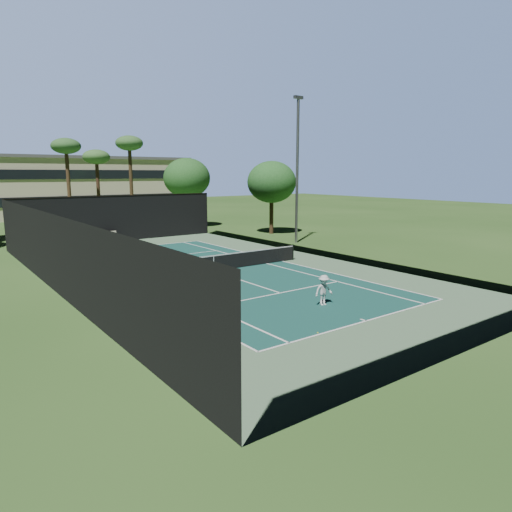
{
  "coord_description": "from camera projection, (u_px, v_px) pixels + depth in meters",
  "views": [
    {
      "loc": [
        -14.15,
        -23.48,
        5.91
      ],
      "look_at": [
        1.0,
        -3.0,
        1.3
      ],
      "focal_mm": 32.0,
      "sensor_mm": 36.0,
      "label": 1
    }
  ],
  "objects": [
    {
      "name": "tennis_ball_b",
      "position": [
        197.0,
        269.0,
        28.45
      ],
      "size": [
        0.07,
        0.07,
        0.07
      ],
      "primitive_type": "sphere",
      "color": "#D0EF36",
      "rests_on": "ground"
    },
    {
      "name": "park_bench",
      "position": [
        108.0,
        237.0,
        39.2
      ],
      "size": [
        1.5,
        0.45,
        1.02
      ],
      "color": "#C0B39F",
      "rests_on": "ground"
    },
    {
      "name": "ground",
      "position": [
        214.0,
        272.0,
        27.91
      ],
      "size": [
        160.0,
        160.0,
        0.0
      ],
      "primitive_type": "plane",
      "color": "#2E541F",
      "rests_on": "ground"
    },
    {
      "name": "decid_tree_b",
      "position": [
        272.0,
        182.0,
        44.69
      ],
      "size": [
        4.8,
        4.8,
        7.14
      ],
      "color": "#47301E",
      "rests_on": "ground"
    },
    {
      "name": "decid_tree_a",
      "position": [
        187.0,
        178.0,
        50.2
      ],
      "size": [
        5.12,
        5.12,
        7.62
      ],
      "color": "#4F3B21",
      "rests_on": "ground"
    },
    {
      "name": "palm_a",
      "position": [
        66.0,
        150.0,
        44.26
      ],
      "size": [
        2.8,
        2.8,
        9.32
      ],
      "color": "#4E3721",
      "rests_on": "ground"
    },
    {
      "name": "tennis_net",
      "position": [
        214.0,
        263.0,
        27.81
      ],
      "size": [
        12.9,
        0.1,
        1.1
      ],
      "color": "black",
      "rests_on": "ground"
    },
    {
      "name": "court_lines",
      "position": [
        214.0,
        271.0,
        27.9
      ],
      "size": [
        11.07,
        23.87,
        0.01
      ],
      "color": "white",
      "rests_on": "ground"
    },
    {
      "name": "tennis_ball_d",
      "position": [
        128.0,
        275.0,
        26.82
      ],
      "size": [
        0.06,
        0.06,
        0.06
      ],
      "primitive_type": "sphere",
      "color": "#C5EA35",
      "rests_on": "ground"
    },
    {
      "name": "tennis_ball_c",
      "position": [
        190.0,
        260.0,
        31.38
      ],
      "size": [
        0.08,
        0.08,
        0.08
      ],
      "primitive_type": "sphere",
      "color": "#CDDA31",
      "rests_on": "ground"
    },
    {
      "name": "player",
      "position": [
        324.0,
        290.0,
        20.69
      ],
      "size": [
        0.98,
        0.66,
        1.4
      ],
      "primitive_type": "imported",
      "rotation": [
        0.0,
        0.0,
        -0.16
      ],
      "color": "silver",
      "rests_on": "ground"
    },
    {
      "name": "palm_c",
      "position": [
        129.0,
        147.0,
        46.91
      ],
      "size": [
        2.8,
        2.8,
        9.77
      ],
      "color": "#44311D",
      "rests_on": "ground"
    },
    {
      "name": "light_pole",
      "position": [
        297.0,
        167.0,
        38.52
      ],
      "size": [
        0.9,
        0.25,
        12.22
      ],
      "color": "gray",
      "rests_on": "ground"
    },
    {
      "name": "apron_slab",
      "position": [
        214.0,
        271.0,
        27.91
      ],
      "size": [
        18.0,
        32.0,
        0.01
      ],
      "primitive_type": "cube",
      "color": "#567B57",
      "rests_on": "ground"
    },
    {
      "name": "palm_b",
      "position": [
        96.0,
        160.0,
        48.04
      ],
      "size": [
        2.8,
        2.8,
        8.42
      ],
      "color": "#442C1D",
      "rests_on": "ground"
    },
    {
      "name": "fence",
      "position": [
        213.0,
        239.0,
        27.6
      ],
      "size": [
        18.04,
        32.05,
        4.03
      ],
      "color": "black",
      "rests_on": "ground"
    },
    {
      "name": "court_surface",
      "position": [
        214.0,
        271.0,
        27.9
      ],
      "size": [
        10.97,
        23.77,
        0.01
      ],
      "primitive_type": "cube",
      "color": "#174A43",
      "rests_on": "ground"
    },
    {
      "name": "campus_building",
      "position": [
        42.0,
        186.0,
        63.53
      ],
      "size": [
        40.5,
        12.5,
        8.3
      ],
      "color": "beige",
      "rests_on": "ground"
    },
    {
      "name": "trash_bin",
      "position": [
        109.0,
        237.0,
        39.43
      ],
      "size": [
        0.56,
        0.56,
        0.95
      ],
      "color": "black",
      "rests_on": "ground"
    },
    {
      "name": "tennis_ball_a",
      "position": [
        318.0,
        333.0,
        17.08
      ],
      "size": [
        0.06,
        0.06,
        0.06
      ],
      "primitive_type": "sphere",
      "color": "yellow",
      "rests_on": "ground"
    }
  ]
}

